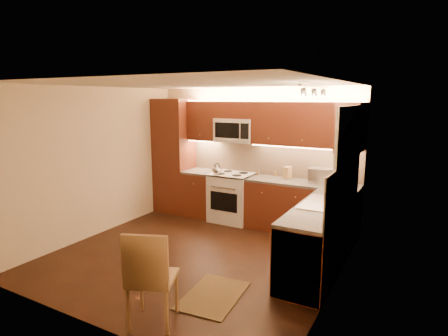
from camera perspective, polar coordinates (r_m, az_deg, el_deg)
The scene contains 37 objects.
floor at distance 5.75m, azimuth -4.07°, elevation -13.10°, with size 4.00×4.00×0.01m, color black.
ceiling at distance 5.27m, azimuth -4.44°, elevation 12.64°, with size 4.00×4.00×0.01m, color beige.
wall_back at distance 7.11m, azimuth 4.62°, elevation 1.99°, with size 4.00×0.01×2.50m, color beige.
wall_front at distance 3.91m, azimuth -20.60°, elevation -5.84°, with size 4.00×0.01×2.50m, color beige.
wall_left at distance 6.67m, azimuth -18.78°, elevation 0.89°, with size 0.01×4.00×2.50m, color beige.
wall_right at distance 4.62m, azimuth 17.05°, elevation -3.16°, with size 0.01×4.00×2.50m, color beige.
pantry at distance 7.70m, azimuth -7.59°, elevation 1.85°, with size 0.70×0.60×2.30m, color #471E0F.
base_cab_back_left at distance 7.47m, azimuth -3.37°, elevation -3.98°, with size 0.62×0.60×0.86m, color #471E0F.
counter_back_left at distance 7.37m, azimuth -3.41°, elevation -0.59°, with size 0.62×0.60×0.04m, color #3A3835.
base_cab_back_right at distance 6.65m, azimuth 11.66°, elevation -6.04°, with size 1.92×0.60×0.86m, color #471E0F.
counter_back_right at distance 6.54m, azimuth 11.81°, elevation -2.26°, with size 1.92×0.60×0.04m, color #3A3835.
base_cab_right at distance 5.29m, azimuth 14.27°, elevation -10.54°, with size 0.60×2.00×0.86m, color #471E0F.
counter_right at distance 5.15m, azimuth 14.50°, elevation -5.87°, with size 0.60×2.00×0.04m, color #3A3835.
dishwasher at distance 4.67m, azimuth 11.98°, elevation -13.40°, with size 0.58×0.60×0.84m, color silver.
backsplash_back at distance 6.97m, azimuth 7.20°, elevation 1.36°, with size 3.30×0.02×0.60m, color tan.
backsplash_right at distance 5.01m, azimuth 17.87°, elevation -2.72°, with size 0.02×2.00×0.60m, color tan.
upper_cab_back_left at distance 7.35m, azimuth -2.97°, elevation 7.20°, with size 0.62×0.35×0.75m, color #471E0F.
upper_cab_back_right at distance 6.51m, azimuth 12.47°, elevation 6.53°, with size 1.92×0.35×0.75m, color #471E0F.
upper_cab_bridge at distance 7.00m, azimuth 1.86°, elevation 8.84°, with size 0.76×0.35×0.31m, color #471E0F.
upper_cab_right_corner at distance 5.92m, azimuth 18.60°, elevation 5.84°, with size 0.35×0.50×0.75m, color #471E0F.
stove at distance 7.11m, azimuth 1.23°, elevation -4.48°, with size 0.76×0.65×0.92m, color silver, non-canonical shape.
microwave at distance 7.01m, azimuth 1.79°, elevation 5.77°, with size 0.76×0.38×0.44m, color silver, non-canonical shape.
window_frame at distance 5.08m, azimuth 18.41°, elevation 2.03°, with size 0.03×1.44×1.24m, color silver.
window_blinds at distance 5.09m, azimuth 18.19°, elevation 2.05°, with size 0.02×1.36×1.16m, color silver.
sink at distance 5.27m, azimuth 14.96°, elevation -4.45°, with size 0.52×0.86×0.15m, color silver, non-canonical shape.
faucet at distance 5.21m, azimuth 16.92°, elevation -3.87°, with size 0.20×0.04×0.30m, color silver, non-canonical shape.
track_light_bar at distance 4.99m, azimuth 13.65°, elevation 12.03°, with size 0.04×1.20×0.03m, color silver.
kettle at distance 6.89m, azimuth -1.10°, elevation -0.12°, with size 0.19×0.19×0.22m, color silver, non-canonical shape.
toaster_oven at distance 6.52m, azimuth 14.67°, elevation -1.08°, with size 0.43×0.32×0.26m, color silver.
knife_block at distance 6.71m, azimuth 9.66°, elevation -0.73°, with size 0.10×0.16×0.22m, color #946543.
spice_jar_a at distance 7.00m, azimuth 5.24°, elevation -0.71°, with size 0.04×0.04×0.08m, color silver.
spice_jar_b at distance 6.98m, azimuth 5.18°, elevation -0.73°, with size 0.04×0.04×0.09m, color brown.
spice_jar_c at distance 7.05m, azimuth 5.42°, elevation -0.58°, with size 0.04×0.04×0.10m, color silver.
spice_jar_d at distance 6.93m, azimuth 7.80°, elevation -0.87°, with size 0.04×0.04×0.09m, color olive.
soap_bottle at distance 5.43m, azimuth 16.50°, elevation -3.70°, with size 0.10×0.10×0.22m, color silver.
rug at distance 4.68m, azimuth -1.62°, elevation -18.87°, with size 0.61×0.92×0.01m, color black.
dining_chair at distance 4.05m, azimuth -10.86°, elevation -15.85°, with size 0.46×0.46×1.04m, color #946543, non-canonical shape.
Camera 1 is at (2.90, -4.40, 2.31)m, focal length 29.96 mm.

